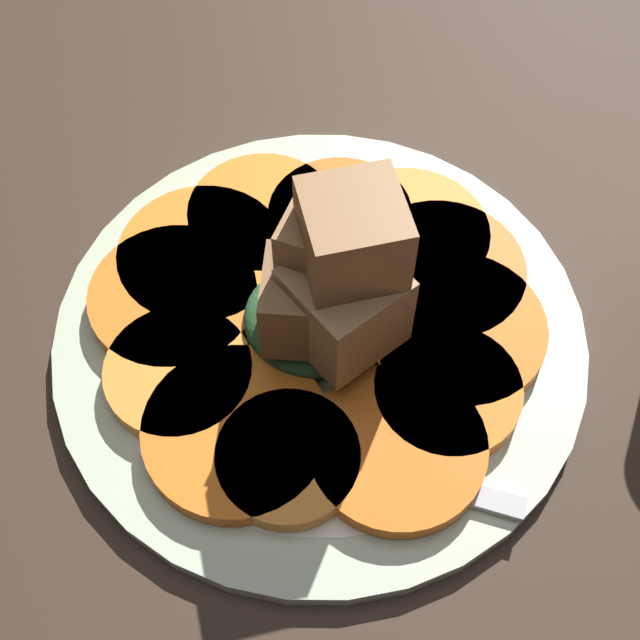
# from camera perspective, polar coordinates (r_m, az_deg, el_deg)

# --- Properties ---
(table_slab) EXTENTS (1.20, 1.20, 0.02)m
(table_slab) POSITION_cam_1_polar(r_m,az_deg,el_deg) (0.49, 0.00, -1.91)
(table_slab) COLOR #38281E
(table_slab) RESTS_ON ground
(plate) EXTENTS (0.28, 0.28, 0.01)m
(plate) POSITION_cam_1_polar(r_m,az_deg,el_deg) (0.48, 0.00, -1.00)
(plate) COLOR beige
(plate) RESTS_ON table_slab
(carrot_slice_0) EXTENTS (0.08, 0.08, 0.01)m
(carrot_slice_0) POSITION_cam_1_polar(r_m,az_deg,el_deg) (0.46, -9.03, -3.38)
(carrot_slice_0) COLOR orange
(carrot_slice_0) RESTS_ON plate
(carrot_slice_1) EXTENTS (0.09, 0.09, 0.01)m
(carrot_slice_1) POSITION_cam_1_polar(r_m,az_deg,el_deg) (0.44, -5.37, -7.14)
(carrot_slice_1) COLOR orange
(carrot_slice_1) RESTS_ON plate
(carrot_slice_2) EXTENTS (0.07, 0.07, 0.01)m
(carrot_slice_2) POSITION_cam_1_polar(r_m,az_deg,el_deg) (0.43, -2.06, -8.83)
(carrot_slice_2) COLOR orange
(carrot_slice_2) RESTS_ON plate
(carrot_slice_3) EXTENTS (0.09, 0.09, 0.01)m
(carrot_slice_3) POSITION_cam_1_polar(r_m,az_deg,el_deg) (0.44, 4.94, -8.16)
(carrot_slice_3) COLOR orange
(carrot_slice_3) RESTS_ON plate
(carrot_slice_4) EXTENTS (0.07, 0.07, 0.01)m
(carrot_slice_4) POSITION_cam_1_polar(r_m,az_deg,el_deg) (0.45, 8.16, -4.58)
(carrot_slice_4) COLOR orange
(carrot_slice_4) RESTS_ON plate
(carrot_slice_5) EXTENTS (0.09, 0.09, 0.01)m
(carrot_slice_5) POSITION_cam_1_polar(r_m,az_deg,el_deg) (0.47, 8.71, -0.64)
(carrot_slice_5) COLOR orange
(carrot_slice_5) RESTS_ON plate
(carrot_slice_6) EXTENTS (0.09, 0.09, 0.01)m
(carrot_slice_6) POSITION_cam_1_polar(r_m,az_deg,el_deg) (0.49, 7.76, 3.08)
(carrot_slice_6) COLOR orange
(carrot_slice_6) RESTS_ON plate
(carrot_slice_7) EXTENTS (0.09, 0.09, 0.01)m
(carrot_slice_7) POSITION_cam_1_polar(r_m,az_deg,el_deg) (0.50, 5.65, 5.40)
(carrot_slice_7) COLOR orange
(carrot_slice_7) RESTS_ON plate
(carrot_slice_8) EXTENTS (0.08, 0.08, 0.01)m
(carrot_slice_8) POSITION_cam_1_polar(r_m,az_deg,el_deg) (0.51, 1.28, 6.56)
(carrot_slice_8) COLOR orange
(carrot_slice_8) RESTS_ON plate
(carrot_slice_9) EXTENTS (0.08, 0.08, 0.01)m
(carrot_slice_9) POSITION_cam_1_polar(r_m,az_deg,el_deg) (0.51, -3.70, 6.70)
(carrot_slice_9) COLOR orange
(carrot_slice_9) RESTS_ON plate
(carrot_slice_10) EXTENTS (0.09, 0.09, 0.01)m
(carrot_slice_10) POSITION_cam_1_polar(r_m,az_deg,el_deg) (0.50, -7.56, 4.07)
(carrot_slice_10) COLOR orange
(carrot_slice_10) RESTS_ON plate
(carrot_slice_11) EXTENTS (0.09, 0.09, 0.01)m
(carrot_slice_11) POSITION_cam_1_polar(r_m,az_deg,el_deg) (0.48, -9.35, 1.40)
(carrot_slice_11) COLOR orange
(carrot_slice_11) RESTS_ON plate
(center_pile) EXTENTS (0.08, 0.09, 0.11)m
(center_pile) POSITION_cam_1_polar(r_m,az_deg,el_deg) (0.43, 0.68, 1.91)
(center_pile) COLOR #2D6033
(center_pile) RESTS_ON plate
(fork) EXTENTS (0.17, 0.08, 0.00)m
(fork) POSITION_cam_1_polar(r_m,az_deg,el_deg) (0.44, 0.65, -8.63)
(fork) COLOR #B2B2B7
(fork) RESTS_ON plate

